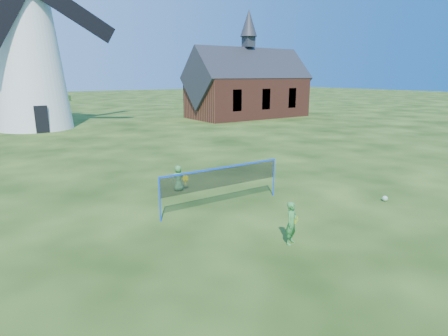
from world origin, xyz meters
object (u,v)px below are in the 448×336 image
windmill (29,53)px  chapel (248,88)px  player_boy (178,178)px  badminton_net (222,178)px  play_ball (385,199)px  player_girl (292,223)px

windmill → chapel: 22.50m
windmill → player_boy: size_ratio=17.48×
badminton_net → play_ball: bearing=-27.7°
chapel → badminton_net: size_ratio=2.77×
windmill → player_girl: (2.36, -30.65, -5.98)m
badminton_net → player_boy: 2.86m
chapel → player_girl: chapel is taller
chapel → player_girl: bearing=-125.2°
windmill → player_girl: size_ratio=15.03×
windmill → badminton_net: (2.42, -26.94, -5.48)m
player_boy → play_ball: player_boy is taller
chapel → windmill: bearing=173.2°
windmill → player_boy: (2.03, -24.17, -6.07)m
player_girl → player_boy: size_ratio=1.16×
player_girl → play_ball: size_ratio=5.80×
chapel → player_girl: size_ratio=10.98×
player_boy → windmill: bearing=-81.5°
windmill → chapel: bearing=-6.8°
windmill → player_boy: bearing=-85.2°
player_girl → play_ball: 5.79m
windmill → play_ball: (8.07, -29.91, -6.51)m
play_ball → chapel: bearing=62.8°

